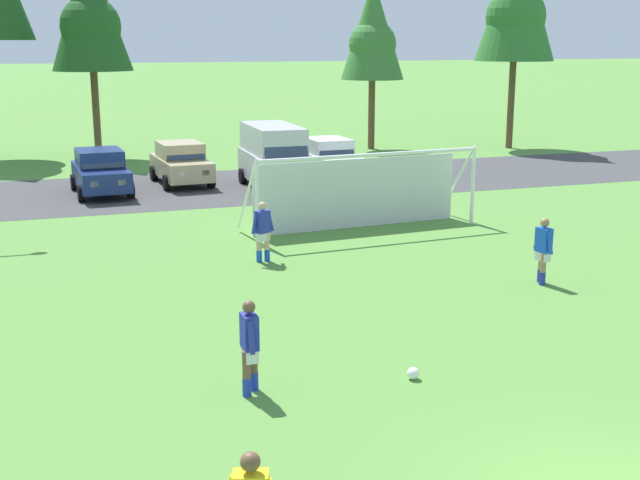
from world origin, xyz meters
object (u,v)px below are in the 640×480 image
(player_midfield_center, at_px, (250,347))
(parked_car_slot_center, at_px, (329,158))
(soccer_ball, at_px, (413,373))
(player_defender_far, at_px, (263,232))
(parked_car_slot_far_left, at_px, (101,172))
(parked_car_slot_center_left, at_px, (274,155))
(parked_car_slot_left, at_px, (181,163))
(soccer_goal, at_px, (360,188))
(player_striker_near, at_px, (543,251))

(player_midfield_center, xyz_separation_m, parked_car_slot_center, (8.55, 20.55, 0.05))
(soccer_ball, xyz_separation_m, player_defender_far, (-0.48, 8.53, 0.71))
(player_midfield_center, bearing_deg, player_defender_far, 73.80)
(parked_car_slot_far_left, distance_m, parked_car_slot_center_left, 6.76)
(player_defender_far, distance_m, parked_car_slot_left, 13.00)
(player_defender_far, height_order, parked_car_slot_far_left, parked_car_slot_far_left)
(player_midfield_center, height_order, parked_car_slot_center, parked_car_slot_center)
(soccer_goal, height_order, parked_car_slot_center_left, soccer_goal)
(parked_car_slot_far_left, height_order, parked_car_slot_center_left, parked_car_slot_center_left)
(parked_car_slot_center_left, height_order, parked_car_slot_center, parked_car_slot_center_left)
(parked_car_slot_center_left, bearing_deg, player_midfield_center, -106.66)
(player_midfield_center, relative_size, parked_car_slot_far_left, 0.38)
(soccer_goal, relative_size, player_midfield_center, 4.60)
(player_defender_far, bearing_deg, player_striker_near, -35.03)
(soccer_goal, relative_size, player_defender_far, 4.60)
(player_striker_near, relative_size, player_defender_far, 1.00)
(parked_car_slot_far_left, xyz_separation_m, parked_car_slot_center_left, (6.68, -0.88, 0.47))
(soccer_goal, relative_size, player_striker_near, 4.60)
(parked_car_slot_far_left, relative_size, parked_car_slot_left, 1.00)
(player_midfield_center, xyz_separation_m, parked_car_slot_far_left, (-1.00, 19.87, 0.05))
(soccer_ball, relative_size, player_striker_near, 0.13)
(parked_car_slot_center_left, bearing_deg, player_defender_far, -107.00)
(soccer_goal, xyz_separation_m, player_midfield_center, (-6.29, -11.09, -0.47))
(soccer_ball, xyz_separation_m, parked_car_slot_center, (5.70, 20.90, 0.77))
(soccer_goal, relative_size, parked_car_slot_center_left, 1.56)
(parked_car_slot_far_left, bearing_deg, soccer_ball, -79.20)
(player_striker_near, relative_size, parked_car_slot_left, 0.38)
(soccer_ball, height_order, soccer_goal, soccer_goal)
(soccer_ball, distance_m, player_defender_far, 8.57)
(player_striker_near, height_order, player_defender_far, same)
(parked_car_slot_left, bearing_deg, player_striker_near, -70.72)
(soccer_ball, bearing_deg, parked_car_slot_left, 91.44)
(parked_car_slot_left, relative_size, parked_car_slot_center, 1.01)
(soccer_ball, relative_size, player_midfield_center, 0.13)
(soccer_ball, xyz_separation_m, parked_car_slot_left, (-0.54, 21.53, 0.77))
(player_midfield_center, distance_m, player_defender_far, 8.51)
(player_striker_near, height_order, parked_car_slot_center_left, parked_car_slot_center_left)
(player_defender_far, bearing_deg, parked_car_slot_left, 90.27)
(parked_car_slot_left, height_order, parked_car_slot_center_left, parked_car_slot_center_left)
(player_striker_near, bearing_deg, soccer_ball, -141.40)
(parked_car_slot_left, relative_size, parked_car_slot_center_left, 0.89)
(parked_car_slot_far_left, distance_m, parked_car_slot_center, 9.58)
(soccer_ball, distance_m, parked_car_slot_left, 21.55)
(player_defender_far, distance_m, parked_car_slot_center, 13.83)
(soccer_ball, bearing_deg, parked_car_slot_center_left, 81.69)
(soccer_goal, xyz_separation_m, parked_car_slot_center, (2.26, 9.46, -0.42))
(player_defender_far, xyz_separation_m, parked_car_slot_center, (6.18, 12.38, 0.05))
(soccer_goal, xyz_separation_m, player_striker_near, (2.03, -7.08, -0.47))
(parked_car_slot_center, bearing_deg, soccer_ball, -105.24)
(soccer_goal, height_order, parked_car_slot_center, soccer_goal)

